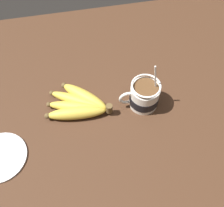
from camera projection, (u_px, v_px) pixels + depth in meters
table at (139, 118)px, 77.31cm from camera, size 109.09×109.09×3.82cm
coffee_mug at (144, 96)px, 74.62cm from camera, size 12.30×8.91×16.82cm
banana_bunch at (79, 104)px, 75.63cm from camera, size 20.09×15.27×4.23cm
small_plate at (0, 157)px, 67.93cm from camera, size 14.64×14.64×0.60cm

